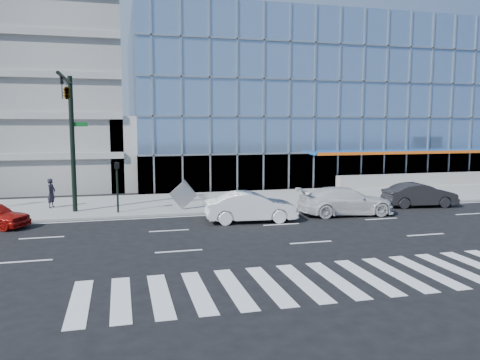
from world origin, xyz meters
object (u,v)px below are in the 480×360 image
at_px(ped_signal_post, 117,179).
at_px(dark_sedan, 420,195).
at_px(traffic_signal, 69,110).
at_px(white_sedan, 251,207).
at_px(pedestrian, 51,193).
at_px(tilted_panel, 183,195).
at_px(white_suv, 346,201).

relative_size(ped_signal_post, dark_sedan, 0.64).
height_order(traffic_signal, white_sedan, traffic_signal).
bearing_deg(traffic_signal, ped_signal_post, 8.52).
xyz_separation_m(dark_sedan, pedestrian, (-23.14, 4.72, 0.30)).
xyz_separation_m(ped_signal_post, pedestrian, (-4.03, 2.77, -1.07)).
bearing_deg(tilted_panel, white_suv, -34.14).
relative_size(white_sedan, tilted_panel, 3.86).
bearing_deg(white_suv, tilted_panel, 74.29).
xyz_separation_m(traffic_signal, tilted_panel, (6.40, 0.43, -5.10)).
distance_m(ped_signal_post, white_sedan, 8.17).
height_order(traffic_signal, dark_sedan, traffic_signal).
distance_m(white_suv, pedestrian, 18.18).
xyz_separation_m(white_sedan, tilted_panel, (-3.21, 3.87, 0.24)).
height_order(traffic_signal, white_suv, traffic_signal).
xyz_separation_m(traffic_signal, white_sedan, (9.60, -3.44, -5.34)).
height_order(white_suv, white_sedan, white_sedan).
relative_size(ped_signal_post, tilted_panel, 2.31).
relative_size(white_suv, tilted_panel, 4.36).
bearing_deg(pedestrian, dark_sedan, -80.57).
bearing_deg(ped_signal_post, pedestrian, 145.46).
relative_size(white_suv, white_sedan, 1.13).
relative_size(ped_signal_post, white_sedan, 0.60).
bearing_deg(traffic_signal, pedestrian, 115.97).
xyz_separation_m(traffic_signal, dark_sedan, (21.60, -1.57, -5.39)).
distance_m(white_sedan, pedestrian, 12.94).
relative_size(white_suv, pedestrian, 3.08).
bearing_deg(tilted_panel, dark_sedan, -21.60).
distance_m(white_sedan, tilted_panel, 5.03).
distance_m(white_suv, dark_sedan, 6.15).
bearing_deg(white_suv, white_sedan, 99.22).
height_order(white_suv, pedestrian, pedestrian).
bearing_deg(pedestrian, ped_signal_post, -103.59).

